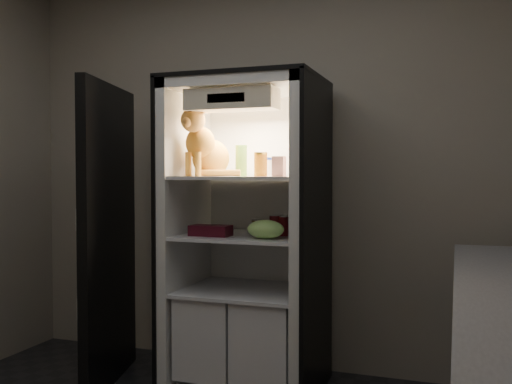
{
  "coord_description": "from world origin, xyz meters",
  "views": [
    {
      "loc": [
        1.2,
        -1.87,
        1.31
      ],
      "look_at": [
        0.07,
        1.32,
        1.2
      ],
      "focal_mm": 40.0,
      "sensor_mm": 36.0,
      "label": 1
    }
  ],
  "objects_px": {
    "parmesan_shaker": "(241,161)",
    "grape_bag": "(266,229)",
    "soda_can_b": "(283,226)",
    "berry_box_right": "(219,231)",
    "tabby_cat": "(206,149)",
    "pepper_jar": "(299,159)",
    "mayo_tub": "(265,167)",
    "salsa_jar": "(261,164)",
    "soda_can_c": "(275,225)",
    "soda_can_a": "(283,224)",
    "cream_carton": "(279,166)",
    "refrigerator": "(249,257)",
    "berry_box_left": "(202,230)",
    "condiment_jar": "(257,226)"
  },
  "relations": [
    {
      "from": "parmesan_shaker",
      "to": "grape_bag",
      "type": "relative_size",
      "value": 0.88
    },
    {
      "from": "soda_can_b",
      "to": "berry_box_right",
      "type": "bearing_deg",
      "value": -157.07
    },
    {
      "from": "tabby_cat",
      "to": "soda_can_b",
      "type": "xyz_separation_m",
      "value": [
        0.47,
        0.07,
        -0.45
      ]
    },
    {
      "from": "pepper_jar",
      "to": "mayo_tub",
      "type": "bearing_deg",
      "value": 162.66
    },
    {
      "from": "parmesan_shaker",
      "to": "mayo_tub",
      "type": "height_order",
      "value": "parmesan_shaker"
    },
    {
      "from": "parmesan_shaker",
      "to": "salsa_jar",
      "type": "distance_m",
      "value": 0.16
    },
    {
      "from": "pepper_jar",
      "to": "parmesan_shaker",
      "type": "bearing_deg",
      "value": -164.99
    },
    {
      "from": "salsa_jar",
      "to": "parmesan_shaker",
      "type": "bearing_deg",
      "value": 156.24
    },
    {
      "from": "soda_can_c",
      "to": "grape_bag",
      "type": "bearing_deg",
      "value": -91.91
    },
    {
      "from": "soda_can_b",
      "to": "tabby_cat",
      "type": "bearing_deg",
      "value": -171.62
    },
    {
      "from": "soda_can_a",
      "to": "berry_box_right",
      "type": "distance_m",
      "value": 0.41
    },
    {
      "from": "soda_can_b",
      "to": "berry_box_right",
      "type": "distance_m",
      "value": 0.38
    },
    {
      "from": "mayo_tub",
      "to": "berry_box_right",
      "type": "height_order",
      "value": "mayo_tub"
    },
    {
      "from": "parmesan_shaker",
      "to": "cream_carton",
      "type": "height_order",
      "value": "parmesan_shaker"
    },
    {
      "from": "cream_carton",
      "to": "soda_can_a",
      "type": "relative_size",
      "value": 0.99
    },
    {
      "from": "refrigerator",
      "to": "soda_can_a",
      "type": "bearing_deg",
      "value": 13.84
    },
    {
      "from": "grape_bag",
      "to": "cream_carton",
      "type": "bearing_deg",
      "value": 15.23
    },
    {
      "from": "parmesan_shaker",
      "to": "soda_can_b",
      "type": "height_order",
      "value": "parmesan_shaker"
    },
    {
      "from": "cream_carton",
      "to": "soda_can_b",
      "type": "xyz_separation_m",
      "value": [
        -0.02,
        0.15,
        -0.35
      ]
    },
    {
      "from": "soda_can_a",
      "to": "berry_box_left",
      "type": "height_order",
      "value": "soda_can_a"
    },
    {
      "from": "condiment_jar",
      "to": "berry_box_right",
      "type": "height_order",
      "value": "condiment_jar"
    },
    {
      "from": "salsa_jar",
      "to": "berry_box_left",
      "type": "distance_m",
      "value": 0.52
    },
    {
      "from": "pepper_jar",
      "to": "soda_can_b",
      "type": "relative_size",
      "value": 1.77
    },
    {
      "from": "mayo_tub",
      "to": "pepper_jar",
      "type": "bearing_deg",
      "value": -17.34
    },
    {
      "from": "mayo_tub",
      "to": "condiment_jar",
      "type": "height_order",
      "value": "mayo_tub"
    },
    {
      "from": "mayo_tub",
      "to": "grape_bag",
      "type": "xyz_separation_m",
      "value": [
        0.12,
        -0.36,
        -0.36
      ]
    },
    {
      "from": "soda_can_a",
      "to": "condiment_jar",
      "type": "xyz_separation_m",
      "value": [
        -0.16,
        -0.02,
        -0.01
      ]
    },
    {
      "from": "parmesan_shaker",
      "to": "condiment_jar",
      "type": "distance_m",
      "value": 0.41
    },
    {
      "from": "refrigerator",
      "to": "mayo_tub",
      "type": "distance_m",
      "value": 0.57
    },
    {
      "from": "grape_bag",
      "to": "berry_box_left",
      "type": "xyz_separation_m",
      "value": [
        -0.41,
        0.03,
        -0.02
      ]
    },
    {
      "from": "cream_carton",
      "to": "soda_can_c",
      "type": "bearing_deg",
      "value": 115.77
    },
    {
      "from": "grape_bag",
      "to": "mayo_tub",
      "type": "bearing_deg",
      "value": 108.7
    },
    {
      "from": "pepper_jar",
      "to": "soda_can_c",
      "type": "height_order",
      "value": "pepper_jar"
    },
    {
      "from": "mayo_tub",
      "to": "pepper_jar",
      "type": "height_order",
      "value": "pepper_jar"
    },
    {
      "from": "salsa_jar",
      "to": "cream_carton",
      "type": "height_order",
      "value": "salsa_jar"
    },
    {
      "from": "tabby_cat",
      "to": "berry_box_right",
      "type": "bearing_deg",
      "value": -21.62
    },
    {
      "from": "refrigerator",
      "to": "salsa_jar",
      "type": "distance_m",
      "value": 0.59
    },
    {
      "from": "salsa_jar",
      "to": "grape_bag",
      "type": "height_order",
      "value": "salsa_jar"
    },
    {
      "from": "soda_can_a",
      "to": "soda_can_c",
      "type": "height_order",
      "value": "soda_can_c"
    },
    {
      "from": "soda_can_a",
      "to": "soda_can_c",
      "type": "relative_size",
      "value": 0.93
    },
    {
      "from": "soda_can_c",
      "to": "grape_bag",
      "type": "height_order",
      "value": "soda_can_c"
    },
    {
      "from": "pepper_jar",
      "to": "cream_carton",
      "type": "distance_m",
      "value": 0.27
    },
    {
      "from": "mayo_tub",
      "to": "berry_box_left",
      "type": "height_order",
      "value": "mayo_tub"
    },
    {
      "from": "soda_can_c",
      "to": "condiment_jar",
      "type": "height_order",
      "value": "soda_can_c"
    },
    {
      "from": "condiment_jar",
      "to": "berry_box_left",
      "type": "distance_m",
      "value": 0.35
    },
    {
      "from": "refrigerator",
      "to": "soda_can_a",
      "type": "distance_m",
      "value": 0.29
    },
    {
      "from": "soda_can_a",
      "to": "pepper_jar",
      "type": "bearing_deg",
      "value": -2.08
    },
    {
      "from": "mayo_tub",
      "to": "berry_box_right",
      "type": "bearing_deg",
      "value": -117.59
    },
    {
      "from": "cream_carton",
      "to": "soda_can_c",
      "type": "xyz_separation_m",
      "value": [
        -0.07,
        0.14,
        -0.34
      ]
    },
    {
      "from": "berry_box_right",
      "to": "pepper_jar",
      "type": "bearing_deg",
      "value": 31.98
    }
  ]
}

